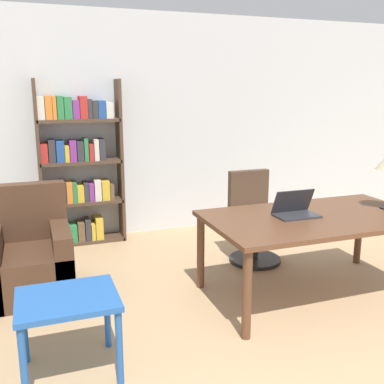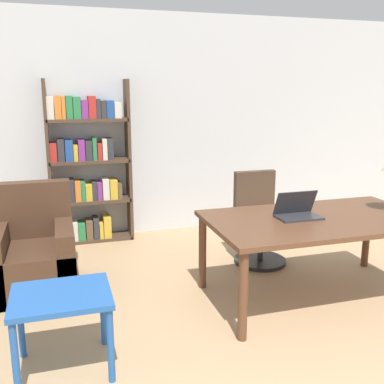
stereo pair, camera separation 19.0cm
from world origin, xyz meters
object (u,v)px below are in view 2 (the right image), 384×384
at_px(armchair, 33,256).
at_px(laptop, 297,212).
at_px(office_chair, 259,223).
at_px(desk, 318,226).
at_px(bookshelf, 86,168).
at_px(side_table_blue, 62,306).

bearing_deg(armchair, laptop, -21.49).
bearing_deg(office_chair, desk, -82.98).
height_order(office_chair, armchair, office_chair).
bearing_deg(bookshelf, side_table_blue, -97.67).
height_order(desk, side_table_blue, desk).
xyz_separation_m(side_table_blue, armchair, (-0.24, 1.38, -0.15)).
bearing_deg(bookshelf, armchair, -115.90).
bearing_deg(office_chair, side_table_blue, -145.58).
bearing_deg(armchair, office_chair, 0.25).
relative_size(laptop, side_table_blue, 0.60).
relative_size(office_chair, armchair, 1.01).
distance_m(laptop, armchair, 2.41).
height_order(desk, laptop, laptop).
height_order(desk, office_chair, office_chair).
xyz_separation_m(desk, bookshelf, (-1.79, 2.12, 0.23)).
distance_m(laptop, bookshelf, 2.63).
height_order(side_table_blue, bookshelf, bookshelf).
xyz_separation_m(laptop, office_chair, (0.06, 0.88, -0.36)).
bearing_deg(side_table_blue, bookshelf, 82.33).
xyz_separation_m(desk, laptop, (-0.18, 0.05, 0.12)).
bearing_deg(laptop, armchair, 158.51).
bearing_deg(desk, laptop, 162.94).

